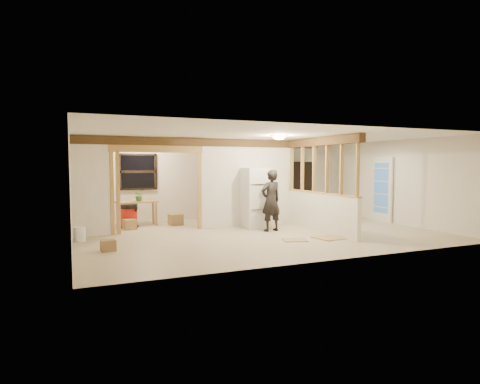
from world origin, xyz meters
name	(u,v)px	position (x,y,z in m)	size (l,w,h in m)	color
floor	(259,233)	(0.00, 0.00, -0.01)	(9.00, 6.50, 0.01)	#BEAD8D
ceiling	(259,136)	(0.00, 0.00, 2.50)	(9.00, 6.50, 0.01)	white
wall_back	(217,180)	(0.00, 3.25, 1.25)	(9.00, 0.01, 2.50)	silver
wall_front	(335,193)	(0.00, -3.25, 1.25)	(9.00, 0.01, 2.50)	silver
wall_left	(71,189)	(-4.50, 0.00, 1.25)	(0.01, 6.50, 2.50)	silver
wall_right	(394,182)	(4.50, 0.00, 1.25)	(0.01, 6.50, 2.50)	silver
partition_left_stub	(91,186)	(-4.05, 1.20, 1.25)	(0.90, 0.12, 2.50)	white
partition_center	(248,183)	(0.20, 1.20, 1.25)	(2.80, 0.12, 2.50)	white
doorway_frame	(157,190)	(-2.40, 1.20, 1.10)	(2.46, 0.14, 2.20)	tan
header_beam_back	(208,142)	(-1.00, 1.20, 2.38)	(7.00, 0.18, 0.22)	#50361B
header_beam_right	(321,141)	(1.60, -0.40, 2.38)	(0.18, 3.30, 0.22)	#50361B
pony_wall	(320,212)	(1.60, -0.40, 0.50)	(0.12, 3.20, 1.00)	white
stud_partition	(320,169)	(1.60, -0.40, 1.66)	(0.14, 3.20, 1.32)	tan
window_back	(138,172)	(-2.60, 3.17, 1.55)	(1.12, 0.10, 1.10)	black
french_door	(382,189)	(4.42, 0.40, 1.00)	(0.12, 0.86, 2.00)	white
ceiling_dome_main	(279,136)	(0.30, -0.50, 2.48)	(0.36, 0.36, 0.16)	#FFEABF
ceiling_dome_util	(146,140)	(-2.50, 2.30, 2.48)	(0.32, 0.32, 0.14)	#FFEABF
hanging_bulb	(169,150)	(-2.00, 1.60, 2.18)	(0.07, 0.07, 0.07)	#FFD88C
refrigerator	(256,198)	(0.28, 0.80, 0.84)	(0.69, 0.67, 1.68)	white
woman	(271,200)	(0.38, 0.08, 0.82)	(0.60, 0.39, 1.64)	black
work_table	(137,213)	(-2.76, 2.47, 0.36)	(1.13, 0.57, 0.71)	tan
potted_plant	(139,195)	(-2.70, 2.40, 0.89)	(0.31, 0.27, 0.35)	#33752C
shop_vac	(129,216)	(-3.02, 2.15, 0.34)	(0.51, 0.51, 0.67)	#A3170D
bookshelf	(299,188)	(3.00, 3.02, 0.93)	(0.93, 0.31, 1.87)	black
bucket	(80,234)	(-4.34, 0.55, 0.16)	(0.26, 0.26, 0.33)	white
box_util_a	(176,220)	(-1.70, 2.13, 0.16)	(0.38, 0.32, 0.32)	olive
box_util_b	(130,224)	(-3.06, 1.80, 0.14)	(0.30, 0.30, 0.28)	olive
box_front	(108,245)	(-3.82, -0.82, 0.12)	(0.29, 0.23, 0.23)	olive
floor_panel_near	(329,238)	(1.20, -1.38, 0.01)	(0.61, 0.61, 0.02)	tan
floor_panel_far	(295,240)	(0.32, -1.30, 0.01)	(0.55, 0.44, 0.02)	tan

